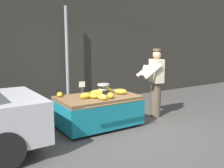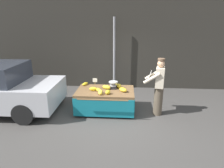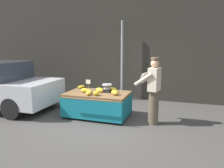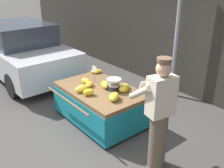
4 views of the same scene
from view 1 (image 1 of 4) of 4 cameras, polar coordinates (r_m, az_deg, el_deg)
The scene contains 16 objects.
ground_plane at distance 5.54m, azimuth 2.51°, elevation -10.23°, with size 60.00×60.00×0.00m, color #423F3D.
back_wall at distance 7.81m, azimuth -10.18°, elevation 11.50°, with size 16.00×0.24×4.34m, color #2D2B26.
street_pole at distance 7.36m, azimuth -10.18°, elevation 5.93°, with size 0.09×0.09×2.88m, color gray.
banana_cart at distance 5.60m, azimuth -3.20°, elevation -4.56°, with size 1.78×1.31×0.69m.
weighing_scale at distance 5.79m, azimuth -1.97°, elevation -1.11°, with size 0.28×0.28×0.23m.
price_sign at distance 5.47m, azimuth -6.83°, elevation -0.41°, with size 0.14×0.01×0.34m.
banana_bunch_0 at distance 6.02m, azimuth -2.37°, elevation -1.38°, with size 0.12×0.21×0.10m, color yellow.
banana_bunch_1 at distance 5.65m, azimuth -11.81°, elevation -2.31°, with size 0.12×0.27×0.09m, color gold.
banana_bunch_2 at distance 5.36m, azimuth -4.42°, elevation -2.74°, with size 0.12×0.25×0.10m, color gold.
banana_bunch_3 at distance 5.65m, azimuth -3.50°, elevation -1.95°, with size 0.14×0.28×0.12m, color yellow.
banana_bunch_4 at distance 5.32m, azimuth -0.35°, elevation -2.62°, with size 0.13×0.21×0.13m, color gold.
banana_bunch_5 at distance 5.20m, azimuth -2.31°, elevation -2.94°, with size 0.12×0.28×0.12m, color yellow.
banana_bunch_6 at distance 5.31m, azimuth -6.08°, elevation -2.73°, with size 0.11×0.24×0.12m, color gold.
banana_bunch_7 at distance 5.76m, azimuth 1.99°, elevation -1.73°, with size 0.17×0.29×0.13m, color gold.
banana_bunch_8 at distance 5.97m, azimuth -1.07°, elevation -1.33°, with size 0.16×0.23×0.12m, color gold.
vendor_person at distance 6.35m, azimuth 9.87°, elevation 0.32°, with size 0.64×0.59×1.71m.
Camera 1 is at (-3.03, -4.26, 1.85)m, focal length 40.21 mm.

